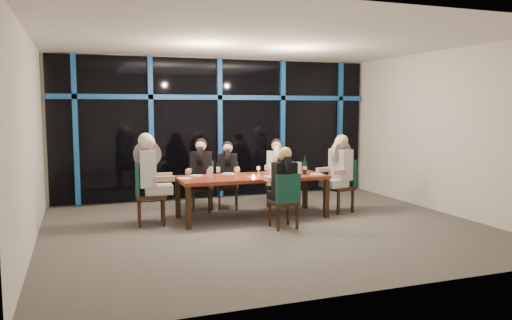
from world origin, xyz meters
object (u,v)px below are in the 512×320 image
object	(u,v)px
diner_far_right	(276,162)
water_pitcher	(298,168)
chair_near_mid	(285,198)
diner_end_right	(339,162)
chair_end_right	(342,182)
chair_end_left	(145,190)
chair_far_left	(202,183)
diner_end_left	(150,165)
dining_table	(252,180)
chair_far_right	(276,180)
chair_far_mid	(228,183)
diner_far_mid	(228,165)
diner_far_left	(201,164)
wine_bottle	(305,167)
diner_near_mid	(284,175)

from	to	relation	value
diner_far_right	water_pitcher	world-z (taller)	diner_far_right
chair_near_mid	diner_end_right	bearing A→B (deg)	-150.86
chair_end_right	chair_end_left	bearing A→B (deg)	-107.54
chair_end_left	chair_near_mid	xyz separation A→B (m)	(2.08, -1.04, -0.08)
chair_far_left	diner_end_left	bearing A→B (deg)	-120.56
dining_table	diner_far_right	size ratio (longest dim) A/B	2.94
chair_far_right	chair_far_mid	bearing A→B (deg)	-159.36
chair_far_mid	dining_table	bearing A→B (deg)	-65.80
diner_far_mid	chair_far_mid	bearing A→B (deg)	90.00
diner_end_right	water_pitcher	size ratio (longest dim) A/B	4.33
diner_far_left	wine_bottle	world-z (taller)	diner_far_left
diner_end_right	water_pitcher	distance (m)	0.85
diner_far_right	diner_end_left	bearing A→B (deg)	-140.06
diner_far_left	diner_end_left	world-z (taller)	diner_end_left
chair_end_left	diner_far_mid	xyz separation A→B (m)	(1.67, 0.83, 0.27)
chair_end_left	diner_near_mid	distance (m)	2.31
diner_end_left	diner_far_right	bearing A→B (deg)	-68.37
diner_far_mid	diner_end_left	bearing A→B (deg)	-137.16
chair_far_mid	chair_end_right	size ratio (longest dim) A/B	0.90
diner_end_right	diner_end_left	bearing A→B (deg)	-107.91
chair_end_left	diner_far_mid	size ratio (longest dim) A/B	1.20
chair_far_right	wine_bottle	bearing A→B (deg)	-61.69
chair_far_left	diner_near_mid	bearing A→B (deg)	-40.73
chair_far_mid	diner_far_left	world-z (taller)	diner_far_left
dining_table	water_pitcher	distance (m)	0.86
chair_far_left	chair_end_right	world-z (taller)	chair_end_right
chair_far_left	wine_bottle	size ratio (longest dim) A/B	2.85
chair_far_left	water_pitcher	world-z (taller)	water_pitcher
diner_far_right	chair_end_right	bearing A→B (deg)	-22.21
diner_far_left	diner_end_left	size ratio (longest dim) A/B	0.90
diner_far_left	chair_far_right	bearing A→B (deg)	26.37
diner_near_mid	chair_far_right	bearing A→B (deg)	-110.46
diner_far_right	dining_table	bearing A→B (deg)	-110.16
chair_far_left	diner_far_right	distance (m)	1.55
chair_far_right	water_pitcher	bearing A→B (deg)	-67.98
chair_far_right	diner_near_mid	distance (m)	1.96
chair_end_left	diner_end_left	xyz separation A→B (m)	(0.09, -0.01, 0.41)
chair_near_mid	water_pitcher	world-z (taller)	water_pitcher
chair_end_right	diner_end_right	world-z (taller)	diner_end_right
diner_far_left	diner_far_mid	size ratio (longest dim) A/B	1.06
chair_end_right	water_pitcher	xyz separation A→B (m)	(-0.93, -0.05, 0.31)
chair_far_right	diner_far_right	xyz separation A→B (m)	(-0.03, -0.07, 0.36)
diner_far_right	diner_end_right	bearing A→B (deg)	-25.42
diner_far_left	diner_end_right	xyz separation A→B (m)	(2.41, -0.91, 0.04)
diner_far_left	wine_bottle	xyz separation A→B (m)	(1.68, -0.97, -0.02)
diner_near_mid	chair_end_right	bearing A→B (deg)	-153.81
water_pitcher	dining_table	bearing A→B (deg)	149.79
diner_far_mid	diner_end_right	world-z (taller)	diner_end_right
chair_end_right	diner_far_right	world-z (taller)	diner_far_right
water_pitcher	chair_far_right	bearing A→B (deg)	66.72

